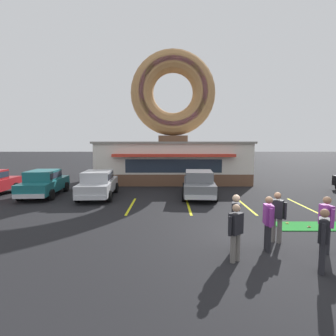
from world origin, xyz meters
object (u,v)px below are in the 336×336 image
(car_teal, at_px, (44,182))
(golf_ball, at_px, (308,227))
(pedestrian_leather_jacket_man, at_px, (268,221))
(pedestrian_crossing_woman, at_px, (277,215))
(car_grey, at_px, (199,183))
(pedestrian_blue_sweater_man, at_px, (323,238))
(pedestrian_beanie_man, at_px, (236,220))
(car_silver, at_px, (98,183))
(pedestrian_clipboard_woman, at_px, (326,222))
(trash_bin, at_px, (85,180))
(pedestrian_hooded_kid, at_px, (236,230))

(car_teal, bearing_deg, golf_ball, -25.15)
(pedestrian_leather_jacket_man, distance_m, pedestrian_crossing_woman, 0.88)
(car_grey, bearing_deg, car_teal, 178.14)
(pedestrian_blue_sweater_man, bearing_deg, car_teal, 140.37)
(pedestrian_leather_jacket_man, xyz_separation_m, pedestrian_beanie_man, (-0.99, 0.01, 0.03))
(pedestrian_crossing_woman, bearing_deg, pedestrian_leather_jacket_man, -128.73)
(car_silver, distance_m, pedestrian_leather_jacket_man, 10.72)
(golf_ball, bearing_deg, car_silver, 149.12)
(golf_ball, height_order, pedestrian_clipboard_woman, pedestrian_clipboard_woman)
(golf_ball, height_order, pedestrian_blue_sweater_man, pedestrian_blue_sweater_man)
(car_grey, bearing_deg, golf_ball, -58.64)
(car_teal, distance_m, pedestrian_clipboard_woman, 14.98)
(pedestrian_blue_sweater_man, distance_m, trash_bin, 16.68)
(car_silver, bearing_deg, car_grey, 0.68)
(pedestrian_hooded_kid, relative_size, pedestrian_leather_jacket_man, 0.96)
(golf_ball, xyz_separation_m, pedestrian_clipboard_woman, (-0.69, -2.23, 0.91))
(car_grey, height_order, car_teal, same)
(pedestrian_clipboard_woman, relative_size, trash_bin, 1.77)
(pedestrian_blue_sweater_man, height_order, pedestrian_hooded_kid, pedestrian_blue_sweater_man)
(pedestrian_beanie_man, bearing_deg, golf_ball, 31.74)
(pedestrian_clipboard_woman, bearing_deg, golf_ball, 72.82)
(car_grey, bearing_deg, trash_bin, 154.81)
(car_grey, height_order, pedestrian_blue_sweater_man, pedestrian_blue_sweater_man)
(car_silver, distance_m, pedestrian_blue_sweater_man, 12.32)
(car_silver, height_order, pedestrian_leather_jacket_man, pedestrian_leather_jacket_man)
(car_grey, bearing_deg, car_silver, -179.32)
(car_grey, xyz_separation_m, pedestrian_beanie_man, (0.20, -7.92, 0.11))
(pedestrian_beanie_man, xyz_separation_m, pedestrian_crossing_woman, (1.54, 0.67, -0.04))
(car_teal, relative_size, pedestrian_beanie_man, 2.66)
(car_grey, xyz_separation_m, pedestrian_crossing_woman, (1.74, -7.25, 0.07))
(pedestrian_clipboard_woman, height_order, trash_bin, pedestrian_clipboard_woman)
(pedestrian_hooded_kid, distance_m, pedestrian_clipboard_woman, 2.91)
(car_silver, xyz_separation_m, pedestrian_beanie_man, (6.29, -7.85, 0.11))
(car_silver, height_order, pedestrian_hooded_kid, pedestrian_hooded_kid)
(car_grey, xyz_separation_m, pedestrian_blue_sweater_man, (2.07, -9.31, 0.06))
(pedestrian_leather_jacket_man, bearing_deg, golf_ball, 41.46)
(car_grey, bearing_deg, pedestrian_clipboard_woman, -70.44)
(golf_ball, distance_m, pedestrian_crossing_woman, 2.47)
(golf_ball, bearing_deg, pedestrian_beanie_man, -148.26)
(golf_ball, relative_size, pedestrian_blue_sweater_man, 0.03)
(car_teal, bearing_deg, pedestrian_clipboard_woman, -34.04)
(pedestrian_hooded_kid, bearing_deg, pedestrian_crossing_woman, 39.19)
(pedestrian_crossing_woman, bearing_deg, pedestrian_beanie_man, -156.51)
(car_silver, height_order, pedestrian_clipboard_woman, pedestrian_clipboard_woman)
(car_teal, relative_size, pedestrian_hooded_kid, 2.86)
(trash_bin, bearing_deg, pedestrian_leather_jacket_man, -51.48)
(golf_ball, distance_m, car_silver, 11.28)
(pedestrian_leather_jacket_man, relative_size, trash_bin, 1.74)
(car_silver, distance_m, car_teal, 3.47)
(pedestrian_blue_sweater_man, height_order, pedestrian_beanie_man, pedestrian_beanie_man)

